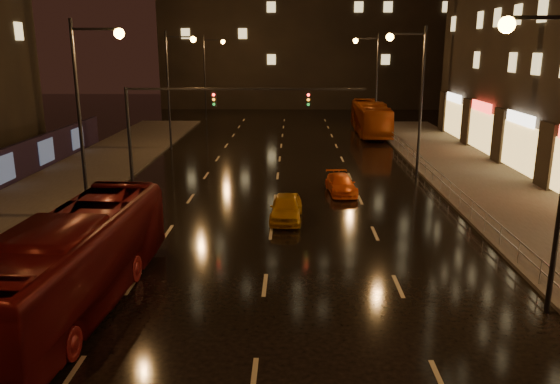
% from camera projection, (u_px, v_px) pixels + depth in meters
% --- Properties ---
extents(ground, '(140.00, 140.00, 0.00)m').
position_uv_depth(ground, '(277.00, 183.00, 35.98)').
color(ground, black).
rests_on(ground, ground).
extents(sidewalk_left, '(7.00, 70.00, 0.15)m').
position_uv_depth(sidewalk_left, '(41.00, 201.00, 31.42)').
color(sidewalk_left, '#38332D').
rests_on(sidewalk_left, ground).
extents(sidewalk_right, '(7.00, 70.00, 0.15)m').
position_uv_depth(sidewalk_right, '(513.00, 204.00, 30.83)').
color(sidewalk_right, '#38332D').
rests_on(sidewalk_right, ground).
extents(traffic_signal, '(15.31, 0.32, 6.20)m').
position_uv_depth(traffic_signal, '(198.00, 111.00, 34.87)').
color(traffic_signal, black).
rests_on(traffic_signal, ground).
extents(streetlight_right, '(2.64, 0.50, 10.00)m').
position_uv_depth(streetlight_right, '(550.00, 122.00, 16.74)').
color(streetlight_right, black).
rests_on(streetlight_right, ground).
extents(railing_right, '(0.05, 56.00, 1.00)m').
position_uv_depth(railing_right, '(441.00, 177.00, 33.59)').
color(railing_right, '#99999E').
rests_on(railing_right, sidewalk_right).
extents(bus_red, '(3.41, 12.06, 3.32)m').
position_uv_depth(bus_red, '(73.00, 263.00, 18.30)').
color(bus_red, '#580C0D').
rests_on(bus_red, ground).
extents(bus_curb, '(2.84, 11.88, 3.31)m').
position_uv_depth(bus_curb, '(371.00, 118.00, 55.78)').
color(bus_curb, '#983C0F').
rests_on(bus_curb, ground).
extents(taxi_near, '(1.75, 3.97, 1.33)m').
position_uv_depth(taxi_near, '(286.00, 208.00, 28.06)').
color(taxi_near, orange).
rests_on(taxi_near, ground).
extents(taxi_far, '(1.91, 3.98, 1.12)m').
position_uv_depth(taxi_far, '(341.00, 184.00, 33.32)').
color(taxi_far, orange).
rests_on(taxi_far, ground).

